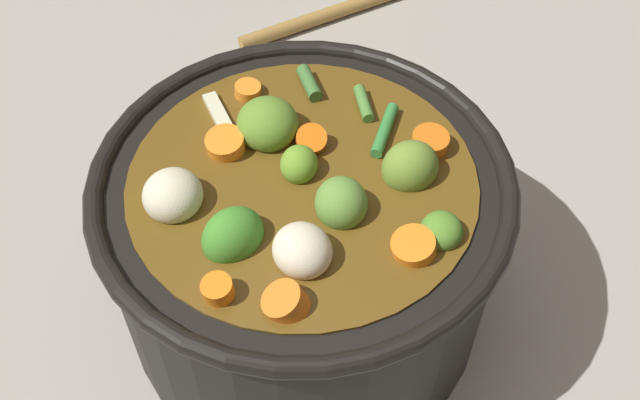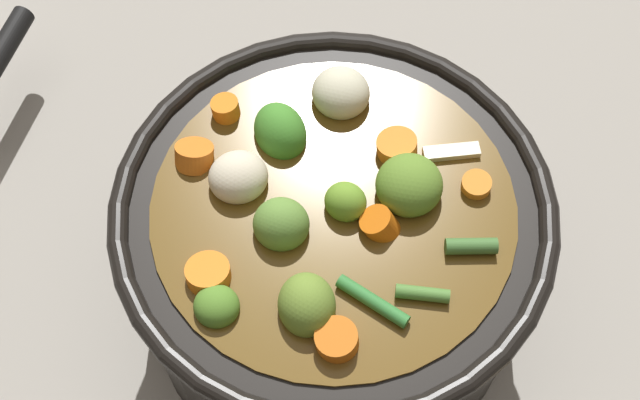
{
  "view_description": "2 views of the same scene",
  "coord_description": "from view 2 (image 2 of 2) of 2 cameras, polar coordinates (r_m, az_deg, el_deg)",
  "views": [
    {
      "loc": [
        -0.16,
        0.28,
        0.51
      ],
      "look_at": [
        -0.01,
        0.0,
        0.13
      ],
      "focal_mm": 42.99,
      "sensor_mm": 36.0,
      "label": 1
    },
    {
      "loc": [
        -0.19,
        -0.18,
        0.6
      ],
      "look_at": [
        -0.0,
        0.01,
        0.14
      ],
      "focal_mm": 48.66,
      "sensor_mm": 36.0,
      "label": 2
    }
  ],
  "objects": [
    {
      "name": "ground_plane",
      "position": [
        0.66,
        0.73,
        -6.44
      ],
      "size": [
        1.1,
        1.1,
        0.0
      ],
      "primitive_type": "plane",
      "color": "#9E998E"
    },
    {
      "name": "cooking_pot",
      "position": [
        0.59,
        0.79,
        -3.47
      ],
      "size": [
        0.28,
        0.28,
        0.17
      ],
      "color": "black",
      "rests_on": "ground_plane"
    }
  ]
}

